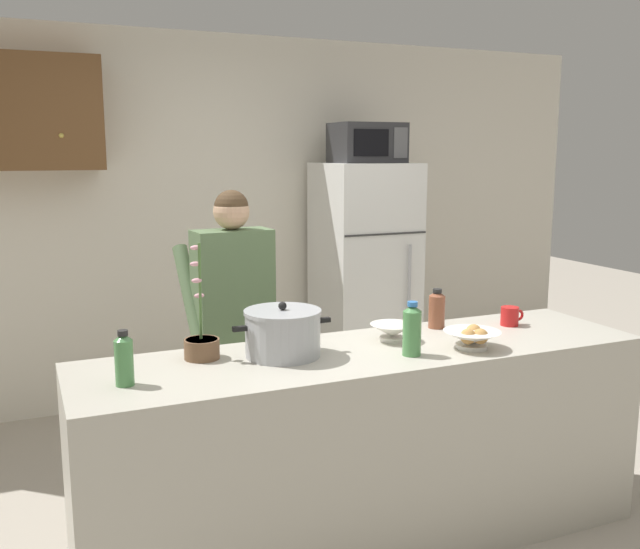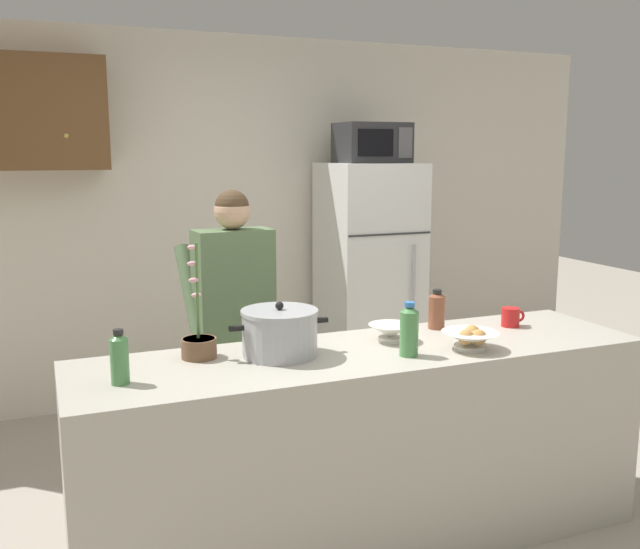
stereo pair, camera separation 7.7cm
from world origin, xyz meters
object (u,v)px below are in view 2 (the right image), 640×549
Objects in this scene: bottle_near_edge at (409,330)px; coffee_mug at (511,317)px; person_near_pot at (234,304)px; cooking_pot at (280,333)px; potted_orchid at (199,342)px; bottle_mid_counter at (119,357)px; microwave at (372,143)px; empty_bowl at (390,332)px; refrigerator at (369,280)px; bottle_far_corner at (437,309)px; bread_bowl at (470,338)px.

coffee_mug is at bearing 19.48° from bottle_near_edge.
person_near_pot is at bearing 117.71° from bottle_near_edge.
potted_orchid is at bearing 163.18° from cooking_pot.
bottle_mid_counter is 0.43× the size of potted_orchid.
potted_orchid is at bearing -134.39° from microwave.
potted_orchid is at bearing 175.14° from empty_bowl.
cooking_pot is (-1.30, -1.79, 0.17)m from refrigerator.
bottle_mid_counter is 1.08× the size of bottle_far_corner.
cooking_pot reaches higher than empty_bowl.
coffee_mug is at bearing -30.04° from person_near_pot.
microwave reaches higher than empty_bowl.
bottle_near_edge is (0.51, -0.21, 0.01)m from cooking_pot.
cooking_pot is 0.35m from potted_orchid.
bottle_near_edge is 1.11× the size of bottle_mid_counter.
bottle_far_corner is (-0.43, -1.64, 0.16)m from refrigerator.
bottle_near_edge is at bearing -4.08° from bottle_mid_counter.
microwave is 3.66× the size of coffee_mug.
cooking_pot is 2.24× the size of bottle_far_corner.
potted_orchid is (-1.20, -0.05, -0.03)m from bottle_far_corner.
refrigerator is at bearing 76.47° from bread_bowl.
bottle_far_corner is (-0.43, -1.61, -0.83)m from microwave.
bread_bowl is at bearing -103.53° from refrigerator.
empty_bowl is 1.04× the size of bottle_far_corner.
bread_bowl is 0.39m from bottle_far_corner.
bottle_near_edge is at bearing -98.52° from empty_bowl.
refrigerator reaches higher than bottle_far_corner.
bottle_near_edge is 0.51m from bottle_far_corner.
refrigerator is at bearing 38.24° from person_near_pot.
refrigerator reaches higher than bread_bowl.
bottle_mid_counter is (-1.98, -1.91, 0.17)m from refrigerator.
bottle_far_corner is (0.32, 0.13, 0.05)m from empty_bowl.
bottle_near_edge is (0.51, -0.97, 0.05)m from person_near_pot.
refrigerator is 1.74m from coffee_mug.
empty_bowl is at bearing 6.98° from bottle_mid_counter.
bottle_near_edge is at bearing -160.52° from coffee_mug.
coffee_mug is 0.39m from bottle_far_corner.
bottle_mid_counter is at bearing -136.33° from microwave.
coffee_mug is 1.93m from bottle_mid_counter.
empty_bowl is (-0.27, 0.25, -0.00)m from bread_bowl.
microwave is at bearing 37.63° from person_near_pot.
empty_bowl is 0.97× the size of bottle_mid_counter.
bottle_near_edge is at bearing -111.71° from microwave.
bottle_near_edge reaches higher than bottle_mid_counter.
potted_orchid reaches higher than coffee_mug.
person_near_pot reaches higher than potted_orchid.
bread_bowl is 1.50m from bottle_mid_counter.
coffee_mug is 0.51m from bread_bowl.
bottle_mid_counter reaches higher than empty_bowl.
coffee_mug is 0.55× the size of bottle_near_edge.
microwave is 2.48m from potted_orchid.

